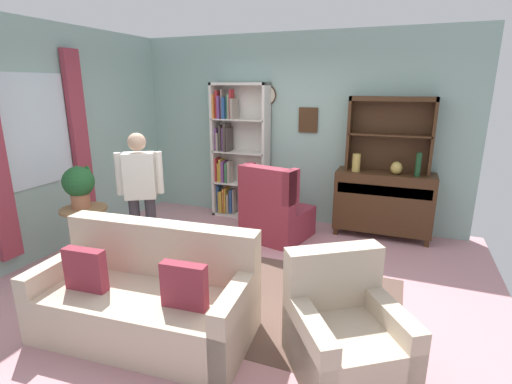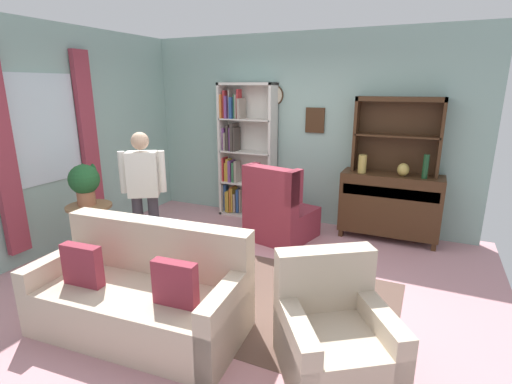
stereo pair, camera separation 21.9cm
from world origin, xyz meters
The scene contains 19 objects.
ground_plane centered at (0.00, 0.00, -0.01)m, with size 5.40×4.60×0.02m, color #C68C93.
wall_back centered at (0.00, 2.13, 1.40)m, with size 5.00×0.09×2.80m.
wall_left centered at (-2.52, -0.03, 1.40)m, with size 0.16×4.20×2.80m.
area_rug centered at (0.20, -0.30, 0.00)m, with size 2.96×1.77×0.01m, color brown.
bookshelf centered at (-0.93, 1.94, 1.04)m, with size 0.90×0.30×2.10m.
sideboard centered at (1.34, 1.86, 0.51)m, with size 1.30×0.45×0.92m.
sideboard_hutch centered at (1.34, 1.97, 1.56)m, with size 1.10×0.26×1.00m.
vase_tall centered at (0.95, 1.78, 1.04)m, with size 0.11×0.11×0.24m, color tan.
vase_round centered at (1.47, 1.79, 1.01)m, with size 0.15×0.15×0.17m, color tan.
bottle_wine centered at (1.73, 1.77, 1.07)m, with size 0.07×0.07×0.31m, color #194223.
couch_floral centered at (-0.37, -1.14, 0.31)m, with size 1.86×0.99×0.90m.
armchair_floral centered at (1.27, -1.01, 0.29)m, with size 1.06×1.07×0.88m.
wingback_chair centered at (-0.02, 1.20, 0.38)m, with size 0.94×0.96×1.05m.
plant_stand centered at (-1.83, -0.33, 0.43)m, with size 0.52×0.52×0.70m.
potted_plant_large centered at (-1.86, -0.31, 0.98)m, with size 0.35×0.35×0.48m.
potted_plant_small centered at (-1.74, 0.08, 0.16)m, with size 0.20×0.20×0.28m.
person_reading centered at (-1.20, -0.07, 0.91)m, with size 0.49×0.35×1.56m.
coffee_table centered at (-0.37, -0.30, 0.35)m, with size 0.80×0.50×0.42m.
book_stack centered at (-0.48, -0.25, 0.45)m, with size 0.20×0.15×0.06m.
Camera 1 is at (1.55, -3.49, 2.06)m, focal length 26.81 mm.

